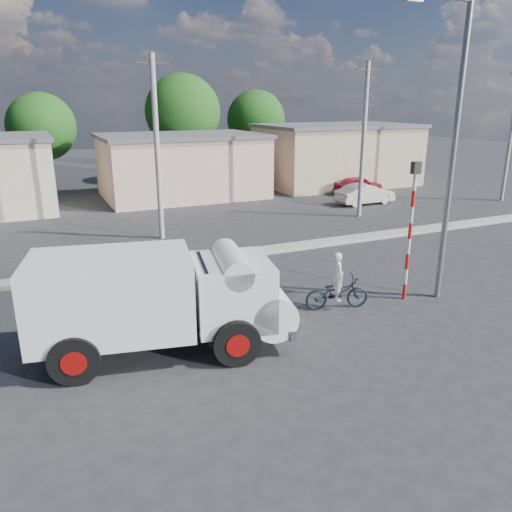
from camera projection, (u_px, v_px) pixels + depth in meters
name	position (u px, v px, depth m)	size (l,w,h in m)	color
ground_plane	(347.00, 336.00, 13.45)	(120.00, 120.00, 0.00)	#272729
median	(235.00, 254.00, 20.37)	(40.00, 0.80, 0.16)	#99968E
truck	(163.00, 298.00, 12.28)	(6.61, 3.49, 2.59)	black
bicycle	(337.00, 293.00, 15.12)	(0.68, 1.96, 1.03)	black
cyclist	(337.00, 286.00, 15.05)	(0.54, 0.36, 1.49)	silver
car_cream	(365.00, 194.00, 30.52)	(1.31, 3.75, 1.23)	beige
car_red	(358.00, 185.00, 33.91)	(1.43, 3.55, 1.21)	maroon
traffic_pole	(411.00, 220.00, 15.25)	(0.28, 0.18, 4.36)	red
streetlight	(451.00, 141.00, 14.66)	(2.34, 0.22, 9.00)	slate
building_row	(168.00, 164.00, 32.35)	(37.80, 7.30, 4.44)	beige
tree_row	(97.00, 119.00, 35.95)	(34.13, 7.32, 8.10)	#38281E
utility_poles	(265.00, 145.00, 23.95)	(35.40, 0.24, 8.00)	#99968E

